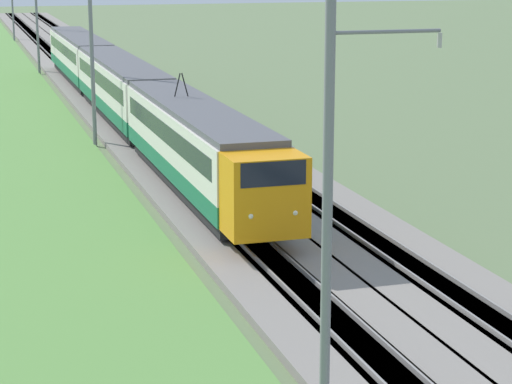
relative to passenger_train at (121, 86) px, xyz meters
The scene contains 10 objects.
ballast_main 3.15m from the passenger_train, ahead, with size 240.00×4.40×0.30m.
ballast_adjacent 5.31m from the passenger_train, 62.78° to the right, with size 240.00×4.40×0.30m.
track_main 3.14m from the passenger_train, ahead, with size 240.00×1.57×0.45m.
track_adjacent 5.31m from the passenger_train, 62.78° to the right, with size 240.00×1.57×0.45m.
grass_verge 7.86m from the passenger_train, 72.95° to the left, with size 240.00×8.97×0.12m.
passenger_train is the anchor object (origin of this frame).
catenary_mast_near 43.38m from the passenger_train, behind, with size 0.22×2.56×9.76m.
catenary_mast_mid 7.98m from the passenger_train, 159.89° to the left, with size 0.22×2.56×9.37m.
catenary_mast_far 29.16m from the passenger_train, ahead, with size 0.22×2.56×9.52m.
catenary_mast_distant 65.12m from the passenger_train, ahead, with size 0.22×2.56×9.34m.
Camera 1 is at (-14.08, 9.83, 10.37)m, focal length 70.00 mm.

